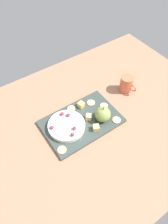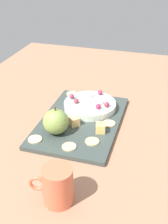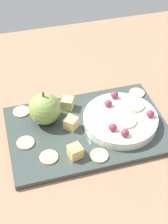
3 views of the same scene
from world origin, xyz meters
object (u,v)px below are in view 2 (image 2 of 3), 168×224
object	(u,v)px
serving_dish	(90,105)
grape_2	(76,101)
cracker_1	(35,139)
grape_4	(98,106)
cracker_2	(92,141)
apple_slice_0	(96,102)
grape_3	(100,92)
apple_whole	(56,122)
cheese_cube_1	(54,117)
cheese_cube_2	(74,121)
cracker_4	(69,147)
cheese_cube_0	(100,128)
cup	(57,185)
apple_slice_1	(87,95)
platter	(81,122)
cracker_0	(109,124)
grape_1	(107,105)
grape_0	(72,96)
cracker_3	(72,94)

from	to	relation	value
serving_dish	grape_2	bearing A→B (deg)	-69.29
cracker_1	grape_4	xyz separation A→B (cm)	(-18.86, 13.89, 2.87)
cracker_2	apple_slice_0	bearing A→B (deg)	-168.75
grape_3	apple_whole	bearing A→B (deg)	-17.85
cheese_cube_1	cheese_cube_2	world-z (taller)	same
cracker_4	cheese_cube_0	bearing A→B (deg)	146.62
apple_slice_0	cup	xyz separation A→B (cm)	(40.85, 1.73, 0.72)
cheese_cube_0	cheese_cube_1	world-z (taller)	same
apple_slice_1	cheese_cube_0	bearing A→B (deg)	28.34
platter	cracker_1	xyz separation A→B (cm)	(13.99, -9.41, 0.86)
cheese_cube_0	cracker_2	size ratio (longest dim) A/B	0.69
cracker_0	apple_slice_1	world-z (taller)	apple_slice_1
cheese_cube_0	cracker_4	world-z (taller)	cheese_cube_0
cheese_cube_2	grape_1	distance (cm)	13.01
cracker_0	grape_0	xyz separation A→B (cm)	(-9.18, -15.13, 2.93)
apple_whole	apple_slice_0	distance (cm)	19.04
cheese_cube_0	grape_4	distance (cm)	10.18
apple_slice_0	cup	size ratio (longest dim) A/B	0.47
platter	grape_0	distance (cm)	11.44
serving_dish	grape_0	bearing A→B (deg)	-97.12
platter	cheese_cube_1	world-z (taller)	cheese_cube_1
grape_2	cup	distance (cm)	39.58
cup	grape_2	bearing A→B (deg)	-168.14
cracker_4	grape_3	bearing A→B (deg)	177.05
grape_3	cracker_1	bearing A→B (deg)	-22.77
cheese_cube_0	cheese_cube_2	xyz separation A→B (cm)	(-1.27, -8.65, 0.00)
apple_slice_0	grape_4	bearing A→B (deg)	22.92
apple_whole	grape_1	distance (cm)	19.49
grape_0	apple_slice_1	size ratio (longest dim) A/B	0.41
apple_whole	grape_2	world-z (taller)	apple_whole
grape_2	grape_3	bearing A→B (deg)	143.23
grape_0	cracker_4	bearing A→B (deg)	16.88
cracker_4	grape_3	size ratio (longest dim) A/B	2.06
platter	cracker_0	xyz separation A→B (cm)	(0.19, 9.16, 0.86)
platter	apple_slice_0	bearing A→B (deg)	161.41
serving_dish	cracker_0	xyz separation A→B (cm)	(8.33, 8.34, -0.91)
grape_1	serving_dish	bearing A→B (deg)	-102.13
cheese_cube_1	grape_0	xyz separation A→B (cm)	(-11.52, 2.10, 1.75)
cracker_1	grape_3	xyz separation A→B (cm)	(-28.76, 12.07, 2.86)
serving_dish	grape_2	distance (cm)	5.00
apple_whole	serving_dish	bearing A→B (deg)	161.29
cheese_cube_2	cracker_3	size ratio (longest dim) A/B	0.69
cracker_2	grape_1	bearing A→B (deg)	179.36
cracker_2	cup	bearing A→B (deg)	-5.30
serving_dish	grape_2	xyz separation A→B (cm)	(1.63, -4.32, 1.92)
cracker_4	apple_slice_0	world-z (taller)	apple_slice_0
cheese_cube_2	cracker_4	xyz separation A→B (cm)	(11.12, 2.16, -1.19)
serving_dish	apple_slice_0	xyz separation A→B (cm)	(-0.48, 2.09, 1.41)
grape_0	serving_dish	bearing A→B (deg)	82.88
grape_3	grape_4	world-z (taller)	same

